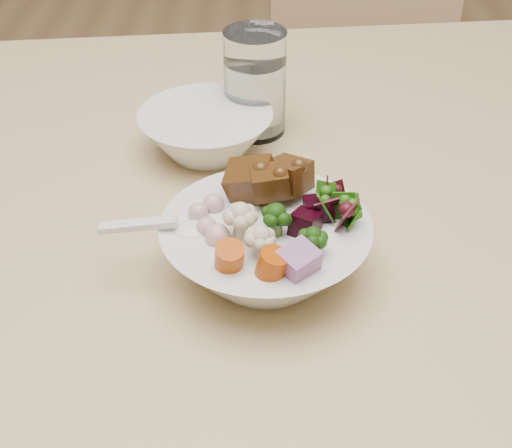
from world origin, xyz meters
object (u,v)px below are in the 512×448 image
chair_far (349,139)px  water_glass (255,87)px  dining_table (392,250)px  side_bowl (206,133)px  food_bowl (267,245)px

chair_far → water_glass: size_ratio=6.45×
water_glass → dining_table: bearing=-40.9°
dining_table → side_bowl: size_ratio=11.37×
dining_table → food_bowl: size_ratio=9.19×
water_glass → chair_far: bearing=69.6°
dining_table → water_glass: size_ratio=13.87×
food_bowl → side_bowl: 0.23m
side_bowl → chair_far: bearing=66.4°
chair_far → food_bowl: food_bowl is taller
chair_far → food_bowl: bearing=-91.3°
food_bowl → water_glass: (-0.01, 0.27, 0.03)m
food_bowl → chair_far: bearing=77.0°
food_bowl → side_bowl: food_bowl is taller
side_bowl → dining_table: bearing=-21.5°
food_bowl → water_glass: size_ratio=1.51×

